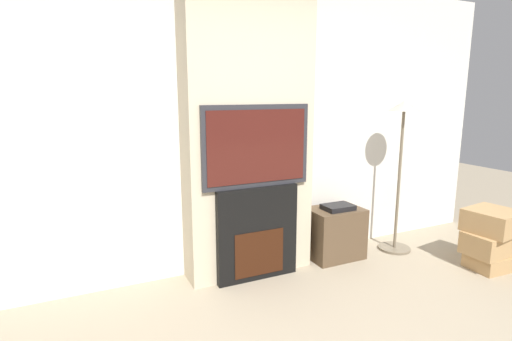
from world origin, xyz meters
The scene contains 7 objects.
wall_back centered at (0.00, 2.03, 1.35)m, with size 6.00×0.06×2.70m.
chimney_breast centered at (0.00, 1.84, 1.35)m, with size 1.17×0.32×2.70m.
fireplace centered at (0.00, 1.68, 0.42)m, with size 0.76×0.15×0.85m.
television centered at (0.00, 1.67, 1.21)m, with size 0.99×0.07×0.71m.
floor_lamp centered at (1.63, 1.63, 1.15)m, with size 0.33×0.33×1.58m.
box_stack centered at (2.11, 0.90, 0.31)m, with size 0.52×0.48×0.57m.
media_stand centered at (0.92, 1.74, 0.27)m, with size 0.54×0.39×0.57m.
Camera 1 is at (-1.45, -1.41, 1.67)m, focal length 28.00 mm.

